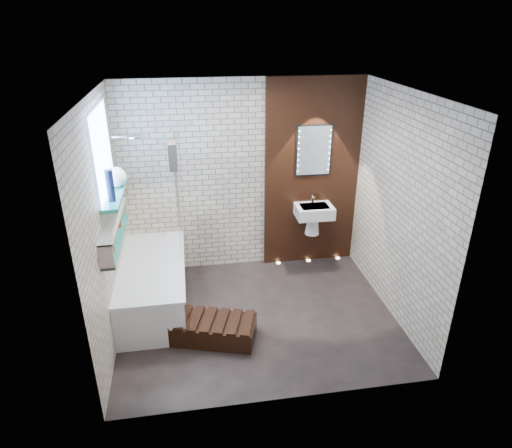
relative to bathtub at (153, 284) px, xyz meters
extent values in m
plane|color=black|center=(1.22, -0.45, -0.29)|extent=(3.20, 3.20, 0.00)
cube|color=#BAA894|center=(1.22, 0.85, 1.01)|extent=(3.20, 0.04, 2.60)
cube|color=#BAA894|center=(1.22, -1.75, 1.01)|extent=(3.20, 0.04, 2.60)
cube|color=#BAA894|center=(-0.38, -0.45, 1.01)|extent=(0.04, 2.60, 2.60)
cube|color=#BAA894|center=(2.82, -0.45, 1.01)|extent=(0.04, 2.60, 2.60)
plane|color=white|center=(1.22, -0.45, 2.31)|extent=(3.20, 3.20, 0.00)
cube|color=black|center=(2.17, 0.82, 1.01)|extent=(1.30, 0.06, 2.60)
cube|color=#7FADE0|center=(-0.36, -0.10, 1.71)|extent=(0.03, 1.00, 0.90)
cube|color=#258777|center=(-0.29, -0.10, 1.24)|extent=(0.18, 1.00, 0.04)
cube|color=#258777|center=(-0.31, -0.30, 0.79)|extent=(0.14, 1.30, 0.03)
cube|color=#B2A899|center=(-0.31, -0.30, 1.02)|extent=(0.14, 1.30, 0.03)
cube|color=#B2A899|center=(-0.31, -0.94, 0.91)|extent=(0.14, 0.03, 0.26)
cube|color=#B2A899|center=(-0.31, 0.33, 0.91)|extent=(0.14, 0.03, 0.26)
cube|color=white|center=(0.00, 0.00, -0.02)|extent=(0.75, 1.70, 0.55)
cube|color=white|center=(0.00, 0.00, 0.27)|extent=(0.79, 1.74, 0.03)
cylinder|color=silver|center=(0.15, 0.73, 0.35)|extent=(0.04, 0.04, 0.12)
cube|color=white|center=(0.35, 0.44, 0.99)|extent=(0.01, 0.78, 1.40)
cube|color=#292321|center=(0.35, 0.15, 1.56)|extent=(0.09, 0.24, 0.31)
cylinder|color=silver|center=(-0.08, 0.50, 1.71)|extent=(0.18, 0.18, 0.02)
cube|color=white|center=(2.17, 0.61, 0.56)|extent=(0.50, 0.36, 0.16)
cone|color=white|center=(2.17, 0.66, 0.34)|extent=(0.20, 0.20, 0.28)
cylinder|color=silver|center=(2.17, 0.71, 0.71)|extent=(0.03, 0.03, 0.14)
cube|color=black|center=(2.17, 0.78, 1.36)|extent=(0.50, 0.02, 0.70)
cube|color=silver|center=(2.17, 0.77, 1.36)|extent=(0.45, 0.01, 0.65)
cube|color=black|center=(0.62, -0.75, -0.18)|extent=(1.10, 0.72, 0.22)
cylinder|color=maroon|center=(-0.31, -0.02, 0.89)|extent=(0.06, 0.06, 0.16)
cylinder|color=#A66D19|center=(-0.31, -0.65, 0.86)|extent=(0.05, 0.05, 0.10)
cylinder|color=maroon|center=(-0.31, -0.62, 0.88)|extent=(0.06, 0.06, 0.14)
cylinder|color=#121932|center=(-0.28, -0.36, 1.43)|extent=(0.08, 0.08, 0.33)
sphere|color=#258777|center=(-0.28, 0.09, 1.35)|extent=(0.18, 0.18, 0.18)
sphere|color=white|center=(-0.28, 0.06, 1.37)|extent=(0.23, 0.23, 0.23)
cylinder|color=#FFD899|center=(1.72, 0.75, -0.29)|extent=(0.06, 0.06, 0.01)
cylinder|color=#FFD899|center=(2.17, 0.75, -0.29)|extent=(0.06, 0.06, 0.01)
cylinder|color=#FFD899|center=(2.62, 0.75, -0.29)|extent=(0.06, 0.06, 0.01)
camera|label=1|loc=(0.50, -4.80, 2.99)|focal=31.52mm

